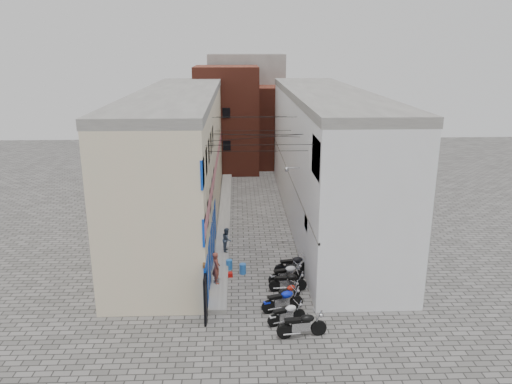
{
  "coord_description": "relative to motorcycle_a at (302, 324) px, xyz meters",
  "views": [
    {
      "loc": [
        -1.03,
        -20.37,
        11.85
      ],
      "look_at": [
        0.11,
        9.69,
        3.0
      ],
      "focal_mm": 35.0,
      "sensor_mm": 36.0,
      "label": 1
    }
  ],
  "objects": [
    {
      "name": "motorcycle_c",
      "position": [
        -0.62,
        2.2,
        -0.04
      ],
      "size": [
        2.14,
        1.21,
        1.18
      ],
      "primitive_type": null,
      "rotation": [
        0.0,
        0.0,
        -1.27
      ],
      "color": "#0C1DB5",
      "rests_on": "ground"
    },
    {
      "name": "building_left",
      "position": [
        -6.58,
        14.87,
        3.87
      ],
      "size": [
        5.1,
        27.0,
        9.0
      ],
      "color": "beige",
      "rests_on": "ground"
    },
    {
      "name": "motorcycle_f",
      "position": [
        -0.16,
        4.96,
        -0.05
      ],
      "size": [
        2.08,
        1.2,
        1.15
      ],
      "primitive_type": null,
      "rotation": [
        0.0,
        0.0,
        -1.26
      ],
      "color": "#A7A6AB",
      "rests_on": "ground"
    },
    {
      "name": "water_jug_near",
      "position": [
        -2.42,
        6.18,
        -0.34
      ],
      "size": [
        0.45,
        0.45,
        0.57
      ],
      "primitive_type": "cylinder",
      "rotation": [
        0.0,
        0.0,
        0.29
      ],
      "color": "blue",
      "rests_on": "ground"
    },
    {
      "name": "motorcycle_g",
      "position": [
        0.3,
        5.99,
        -0.02
      ],
      "size": [
        2.18,
        1.03,
        1.21
      ],
      "primitive_type": null,
      "rotation": [
        0.0,
        0.0,
        -1.39
      ],
      "color": "black",
      "rests_on": "ground"
    },
    {
      "name": "person_b",
      "position": [
        -3.3,
        8.78,
        0.33
      ],
      "size": [
        0.58,
        0.72,
        1.41
      ],
      "primitive_type": "imported",
      "rotation": [
        0.0,
        0.0,
        1.5
      ],
      "color": "#394556",
      "rests_on": "plinth"
    },
    {
      "name": "building_far_brick_right",
      "position": [
        1.4,
        31.92,
        3.37
      ],
      "size": [
        5.0,
        6.0,
        8.0
      ],
      "primitive_type": "cube",
      "color": "maroon",
      "rests_on": "ground"
    },
    {
      "name": "motorcycle_b",
      "position": [
        -0.54,
        1.06,
        -0.1
      ],
      "size": [
        1.91,
        1.17,
        1.05
      ],
      "primitive_type": null,
      "rotation": [
        0.0,
        0.0,
        -1.22
      ],
      "color": "silver",
      "rests_on": "ground"
    },
    {
      "name": "motorcycle_a",
      "position": [
        0.0,
        0.0,
        0.0
      ],
      "size": [
        2.23,
        0.95,
        1.25
      ],
      "primitive_type": null,
      "rotation": [
        0.0,
        0.0,
        -1.44
      ],
      "color": "black",
      "rests_on": "ground"
    },
    {
      "name": "water_jug_far",
      "position": [
        -3.15,
        6.79,
        -0.36
      ],
      "size": [
        0.38,
        0.38,
        0.54
      ],
      "primitive_type": "cylinder",
      "rotation": [
        0.0,
        0.0,
        0.11
      ],
      "color": "blue",
      "rests_on": "ground"
    },
    {
      "name": "building_far_brick_left",
      "position": [
        -3.6,
        29.92,
        4.37
      ],
      "size": [
        6.0,
        6.0,
        10.0
      ],
      "primitive_type": "cube",
      "color": "maroon",
      "rests_on": "ground"
    },
    {
      "name": "motorcycle_e",
      "position": [
        -0.19,
        4.12,
        -0.07
      ],
      "size": [
        1.93,
        0.67,
        1.11
      ],
      "primitive_type": null,
      "rotation": [
        0.0,
        0.0,
        -1.53
      ],
      "color": "black",
      "rests_on": "ground"
    },
    {
      "name": "plinth",
      "position": [
        -3.65,
        14.92,
        -0.5
      ],
      "size": [
        0.9,
        26.0,
        0.25
      ],
      "primitive_type": "cube",
      "color": "slate",
      "rests_on": "ground"
    },
    {
      "name": "overhead_wires",
      "position": [
        -1.6,
        9.57,
        6.5
      ],
      "size": [
        5.8,
        13.02,
        1.32
      ],
      "color": "black",
      "rests_on": "ground"
    },
    {
      "name": "motorcycle_d",
      "position": [
        -0.27,
        3.02,
        -0.14
      ],
      "size": [
        1.61,
        1.53,
        0.98
      ],
      "primitive_type": null,
      "rotation": [
        0.0,
        0.0,
        -0.83
      ],
      "color": "#9E180B",
      "rests_on": "ground"
    },
    {
      "name": "building_far_concrete",
      "position": [
        -1.6,
        35.92,
        4.87
      ],
      "size": [
        8.0,
        5.0,
        11.0
      ],
      "primitive_type": "cube",
      "color": "slate",
      "rests_on": "ground"
    },
    {
      "name": "person_a",
      "position": [
        -3.76,
        4.67,
        0.45
      ],
      "size": [
        0.54,
        0.69,
        1.66
      ],
      "primitive_type": "imported",
      "rotation": [
        0.0,
        0.0,
        1.83
      ],
      "color": "brown",
      "rests_on": "plinth"
    },
    {
      "name": "ground",
      "position": [
        -1.6,
        1.92,
        -0.63
      ],
      "size": [
        90.0,
        90.0,
        0.0
      ],
      "primitive_type": "plane",
      "color": "#595754",
      "rests_on": "ground"
    },
    {
      "name": "building_right",
      "position": [
        3.4,
        14.92,
        3.88
      ],
      "size": [
        5.94,
        26.0,
        9.0
      ],
      "color": "white",
      "rests_on": "ground"
    },
    {
      "name": "red_crate",
      "position": [
        -3.15,
        5.84,
        -0.51
      ],
      "size": [
        0.39,
        0.31,
        0.23
      ],
      "primitive_type": "cube",
      "rotation": [
        0.0,
        0.0,
        0.11
      ],
      "color": "#AE100C",
      "rests_on": "ground"
    },
    {
      "name": "far_shopfront",
      "position": [
        -1.6,
        27.12,
        0.57
      ],
      "size": [
        2.0,
        0.3,
        2.4
      ],
      "primitive_type": "cube",
      "color": "black",
      "rests_on": "ground"
    }
  ]
}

